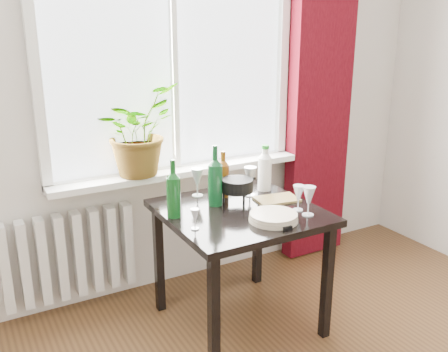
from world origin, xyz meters
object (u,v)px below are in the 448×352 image
wineglass_far_right (309,201)px  wineglass_back_left (197,182)px  cleaning_bottle (265,167)px  cutting_board (277,199)px  wine_bottle_left (173,188)px  wineglass_front_right (298,198)px  wineglass_front_left (195,219)px  tv_remote (278,223)px  wine_bottle_right (215,175)px  potted_plant (137,130)px  radiator (70,255)px  wineglass_back_center (250,181)px  bottle_amber (223,173)px  plate_stack (273,217)px  fondue_pot (237,191)px  table (240,224)px

wineglass_far_right → wineglass_back_left: wineglass_back_left is taller
cleaning_bottle → cutting_board: size_ratio=1.17×
wine_bottle_left → wineglass_front_right: 0.71m
wine_bottle_left → wineglass_front_right: size_ratio=2.17×
cleaning_bottle → wineglass_front_left: 0.75m
wine_bottle_left → tv_remote: wine_bottle_left is taller
wine_bottle_right → tv_remote: (0.15, -0.43, -0.17)m
potted_plant → wineglass_front_left: bearing=-87.5°
radiator → wine_bottle_left: bearing=-48.9°
wine_bottle_right → wineglass_back_center: wine_bottle_right is taller
wine_bottle_left → cutting_board: wine_bottle_left is taller
wineglass_front_right → wineglass_far_right: size_ratio=0.88×
wineglass_back_left → cleaning_bottle: bearing=-14.0°
wineglass_front_left → tv_remote: size_ratio=0.66×
potted_plant → radiator: bearing=177.4°
bottle_amber → cleaning_bottle: (0.29, -0.02, 0.00)m
wine_bottle_left → wineglass_front_right: bearing=-21.5°
wineglass_front_right → wineglass_back_left: size_ratio=0.84×
wineglass_back_center → plate_stack: size_ratio=0.70×
wineglass_back_left → wineglass_far_right: bearing=-55.9°
bottle_amber → wineglass_front_right: size_ratio=1.93×
wineglass_back_left → tv_remote: bearing=-74.5°
bottle_amber → cleaning_bottle: bearing=-4.2°
cleaning_bottle → wineglass_far_right: 0.48m
wine_bottle_left → wineglass_far_right: wine_bottle_left is taller
wine_bottle_right → tv_remote: wine_bottle_right is taller
fondue_pot → cutting_board: fondue_pot is taller
potted_plant → cleaning_bottle: bearing=-29.6°
table → wine_bottle_right: size_ratio=2.34×
potted_plant → wineglass_back_center: potted_plant is taller
tv_remote → bottle_amber: bearing=89.7°
radiator → plate_stack: bearing=-43.3°
table → wine_bottle_left: size_ratio=2.58×
fondue_pot → plate_stack: bearing=-95.3°
potted_plant → cutting_board: 0.96m
tv_remote → plate_stack: bearing=76.8°
wine_bottle_right → radiator: bearing=147.0°
wineglass_far_right → fondue_pot: size_ratio=0.80×
wineglass_back_center → wineglass_front_left: 0.61m
wineglass_front_left → plate_stack: (0.42, -0.10, -0.04)m
fondue_pot → wineglass_back_center: bearing=18.3°
cleaning_bottle → wineglass_front_left: size_ratio=2.63×
radiator → wineglass_front_right: (1.13, -0.81, 0.44)m
wineglass_back_center → wineglass_back_left: bearing=152.8°
wineglass_back_left → fondue_pot: size_ratio=0.84×
wine_bottle_left → wineglass_back_center: bearing=9.5°
wine_bottle_right → tv_remote: bearing=-71.2°
cleaning_bottle → wineglass_back_left: size_ratio=1.66×
wineglass_back_left → plate_stack: (0.18, -0.56, -0.07)m
radiator → tv_remote: tv_remote is taller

